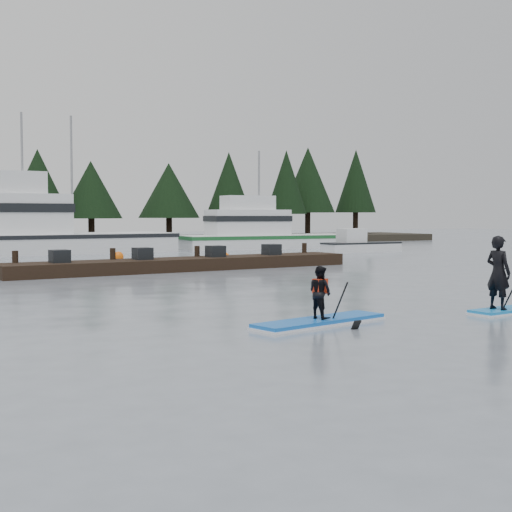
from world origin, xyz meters
name	(u,v)px	position (x,y,z in m)	size (l,w,h in m)	color
ground	(369,314)	(0.00, 0.00, 0.00)	(160.00, 160.00, 0.00)	slate
far_shore	(42,242)	(0.00, 42.00, 0.30)	(70.00, 8.00, 0.60)	#2D281E
treeline	(42,246)	(0.00, 42.00, 0.00)	(60.00, 4.00, 8.00)	black
fishing_boat_large	(29,242)	(-2.80, 30.91, 0.72)	(17.08, 5.93, 9.56)	white
fishing_boat_medium	(262,241)	(13.12, 30.67, 0.53)	(12.55, 4.09, 7.67)	white
skiff	(361,247)	(16.69, 23.71, 0.31)	(5.30, 1.59, 0.62)	white
floating_dock	(185,264)	(1.08, 14.84, 0.26)	(15.85, 2.11, 0.53)	black
buoy_c	(278,254)	(10.95, 24.41, 0.00)	(0.50, 0.50, 0.50)	#E95D0B
buoy_d	(225,260)	(5.66, 20.69, 0.00)	(0.49, 0.49, 0.49)	#E95D0B
buoy_b	(118,259)	(0.61, 23.43, 0.00)	(0.55, 0.55, 0.55)	#E95D0B
paddleboard_solo	(320,308)	(-1.90, -0.79, 0.36)	(3.47, 1.58, 1.77)	blue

